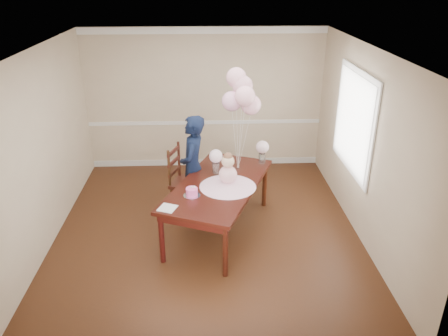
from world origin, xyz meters
The scene contains 52 objects.
floor centered at (0.00, 0.00, 0.00)m, with size 4.50×5.00×0.00m, color black.
ceiling centered at (0.00, 0.00, 2.70)m, with size 4.50×5.00×0.02m, color silver.
wall_back centered at (0.00, 2.50, 1.35)m, with size 4.50×0.02×2.70m, color tan.
wall_front centered at (0.00, -2.50, 1.35)m, with size 4.50×0.02×2.70m, color tan.
wall_left centered at (-2.25, 0.00, 1.35)m, with size 0.02×5.00×2.70m, color tan.
wall_right centered at (2.25, 0.00, 1.35)m, with size 0.02×5.00×2.70m, color tan.
chair_rail_trim centered at (0.00, 2.49, 0.90)m, with size 4.50×0.02×0.07m, color silver.
crown_molding centered at (0.00, 2.49, 2.63)m, with size 4.50×0.02×0.12m, color white.
baseboard_trim centered at (0.00, 2.49, 0.06)m, with size 4.50×0.02×0.12m, color silver.
window_frame centered at (2.23, 0.50, 1.55)m, with size 0.02×1.66×1.56m, color white.
window_blinds centered at (2.21, 0.50, 1.55)m, with size 0.01×1.50×1.40m, color silver.
dining_table_top centered at (0.18, 0.02, 0.77)m, with size 1.07×2.13×0.05m, color black.
table_apron centered at (0.18, 0.02, 0.69)m, with size 0.96×2.03×0.11m, color black.
table_leg_fl centered at (-0.61, -0.73, 0.37)m, with size 0.07×0.07×0.75m, color black.
table_leg_fr centered at (0.22, -1.06, 0.37)m, with size 0.07×0.07×0.75m, color black.
table_leg_bl centered at (0.13, 1.09, 0.37)m, with size 0.07×0.07×0.75m, color black.
table_leg_br centered at (0.96, 0.76, 0.37)m, with size 0.07×0.07×0.75m, color black.
baby_skirt centered at (0.30, -0.09, 0.85)m, with size 0.81×0.81×0.11m, color #F5B5D2.
baby_torso centered at (0.30, -0.09, 0.99)m, with size 0.26×0.26×0.26m, color #F89DCD.
baby_head centered at (0.30, -0.09, 1.19)m, with size 0.18×0.18×0.18m, color beige.
baby_hair centered at (0.30, -0.09, 1.26)m, with size 0.13×0.13×0.13m, color brown.
cake_platter centered at (-0.20, -0.35, 0.80)m, with size 0.23×0.23×0.01m, color silver.
birthday_cake centered at (-0.20, -0.35, 0.86)m, with size 0.16×0.16×0.11m, color #FF50AF.
cake_flower_a centered at (-0.20, -0.35, 0.93)m, with size 0.03×0.03×0.03m, color silver.
cake_flower_b centered at (-0.16, -0.34, 0.93)m, with size 0.03×0.03×0.03m, color white.
rose_vase_near centered at (0.15, 0.37, 0.89)m, with size 0.11×0.11×0.17m, color white.
roses_near centered at (0.15, 0.37, 1.08)m, with size 0.20×0.20×0.20m, color white.
rose_vase_far centered at (0.89, 0.71, 0.89)m, with size 0.11×0.11×0.17m, color silver.
roses_far centered at (0.89, 0.71, 1.08)m, with size 0.20×0.20×0.20m, color beige.
napkin centered at (-0.51, -0.68, 0.81)m, with size 0.21×0.21×0.01m, color silver.
balloon_weight centered at (0.50, 0.52, 0.81)m, with size 0.04×0.04×0.02m, color silver.
balloon_a centered at (0.40, 0.56, 1.87)m, with size 0.30×0.30×0.30m, color #E7A3C6.
balloon_b centered at (0.57, 0.43, 1.97)m, with size 0.30×0.30×0.30m, color #FFB4C5.
balloon_c centered at (0.55, 0.61, 2.08)m, with size 0.30×0.30×0.30m, color #D899A9.
balloon_d centered at (0.46, 0.67, 2.19)m, with size 0.30×0.30×0.30m, color #EDA8B8.
balloon_e centered at (0.68, 0.54, 1.81)m, with size 0.30×0.30×0.30m, color #FFB4CA.
balloon_ribbon_a centered at (0.45, 0.54, 1.26)m, with size 0.00×0.00×0.90m, color white.
balloon_ribbon_b centered at (0.53, 0.48, 1.31)m, with size 0.00×0.00×1.00m, color white.
balloon_ribbon_c centered at (0.52, 0.57, 1.37)m, with size 0.00×0.00×1.11m, color white.
balloon_ribbon_d centered at (0.48, 0.60, 1.42)m, with size 0.00×0.00×1.22m, color white.
balloon_ribbon_e centered at (0.59, 0.53, 1.23)m, with size 0.00×0.00×0.84m, color white.
dining_chair_seat centered at (-0.31, 0.66, 0.49)m, with size 0.48×0.48×0.05m, color #38150F.
chair_leg_fl centered at (-0.56, 0.55, 0.23)m, with size 0.04×0.04×0.47m, color #3C2310.
chair_leg_fr centered at (-0.19, 0.41, 0.23)m, with size 0.04×0.04×0.47m, color #39130F.
chair_leg_bl centered at (-0.42, 0.91, 0.23)m, with size 0.04×0.04×0.47m, color #321C0D.
chair_leg_br centered at (-0.05, 0.78, 0.23)m, with size 0.04×0.04×0.47m, color #36180E.
chair_back_post_l centered at (-0.58, 0.56, 0.80)m, with size 0.04×0.04×0.61m, color #341C0E.
chair_back_post_r centered at (-0.44, 0.92, 0.80)m, with size 0.04×0.04×0.61m, color #36150E.
chair_slat_low centered at (-0.51, 0.74, 0.67)m, with size 0.03×0.43×0.05m, color #38170F.
chair_slat_mid centered at (-0.51, 0.74, 0.84)m, with size 0.03×0.43×0.05m, color #39130F.
chair_slat_top centered at (-0.51, 0.74, 1.02)m, with size 0.03×0.43×0.05m, color #3A1310.
woman centered at (-0.20, 0.54, 0.83)m, with size 0.60×0.40×1.66m, color black.
Camera 1 is at (-0.00, -5.64, 3.62)m, focal length 35.00 mm.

